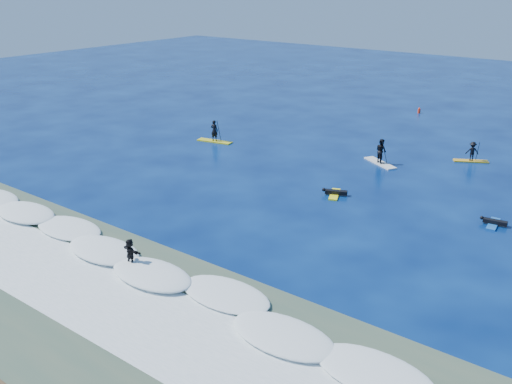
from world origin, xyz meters
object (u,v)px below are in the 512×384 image
Objects in this scene: sup_paddler_left at (214,134)px; prone_paddler_far at (494,223)px; wave_surfer at (130,254)px; prone_paddler_near at (335,193)px; sup_paddler_center at (381,153)px; marker_buoy at (419,110)px; sup_paddler_right at (472,153)px.

prone_paddler_far is (25.22, -3.56, -0.57)m from sup_paddler_left.
prone_paddler_near is at bearing 83.37° from wave_surfer.
sup_paddler_center is 8.27m from prone_paddler_near.
sup_paddler_center reaches higher than marker_buoy.
sup_paddler_left reaches higher than marker_buoy.
sup_paddler_center is 23.63m from wave_surfer.
sup_paddler_left reaches higher than prone_paddler_far.
marker_buoy is (-4.51, 18.72, -0.56)m from sup_paddler_center.
sup_paddler_right is 1.20× the size of prone_paddler_near.
sup_paddler_right is 29.46m from wave_surfer.
wave_surfer is (-2.34, -23.51, -0.02)m from sup_paddler_center.
prone_paddler_near is (0.63, -8.21, -0.72)m from sup_paddler_center.
sup_paddler_center is 1.62× the size of prone_paddler_far.
sup_paddler_center is at bearing 50.59° from prone_paddler_far.
sup_paddler_left reaches higher than wave_surfer.
sup_paddler_center is at bearing -76.44° from marker_buoy.
prone_paddler_near is 1.09× the size of prone_paddler_far.
wave_surfer is (-2.97, -15.30, 0.69)m from prone_paddler_near.
wave_surfer is (12.24, -20.32, 0.13)m from sup_paddler_left.
sup_paddler_center reaches higher than sup_paddler_left.
sup_paddler_right is 1.31× the size of prone_paddler_far.
sup_paddler_center reaches higher than prone_paddler_near.
sup_paddler_right reaches higher than prone_paddler_near.
sup_paddler_right is 12.71m from prone_paddler_far.
wave_surfer is at bearing -66.12° from sup_paddler_center.
sup_paddler_center is at bearing 0.88° from sup_paddler_left.
sup_paddler_left is at bearing 125.41° from wave_surfer.
sup_paddler_center is at bearing -167.56° from sup_paddler_right.
prone_paddler_far is at bearing -59.26° from marker_buoy.
sup_paddler_left is 1.51× the size of prone_paddler_near.
sup_paddler_right is at bearing 10.40° from sup_paddler_left.
wave_surfer is at bearing 135.26° from prone_paddler_far.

